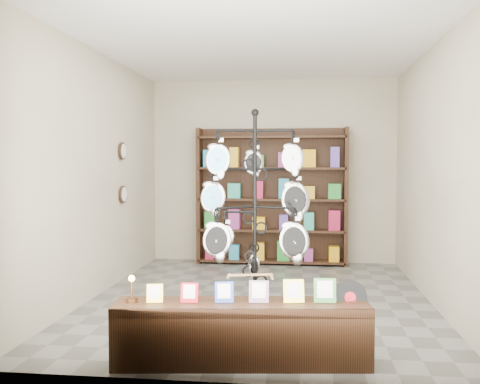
# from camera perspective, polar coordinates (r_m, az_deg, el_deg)

# --- Properties ---
(ground) EXTENTS (5.00, 5.00, 0.00)m
(ground) POSITION_cam_1_polar(r_m,az_deg,el_deg) (6.56, 2.12, -11.30)
(ground) COLOR slate
(ground) RESTS_ON ground
(room_envelope) EXTENTS (5.00, 5.00, 5.00)m
(room_envelope) POSITION_cam_1_polar(r_m,az_deg,el_deg) (6.36, 2.15, 5.08)
(room_envelope) COLOR beige
(room_envelope) RESTS_ON ground
(display_tree) EXTENTS (1.08, 0.99, 2.12)m
(display_tree) POSITION_cam_1_polar(r_m,az_deg,el_deg) (4.89, 1.60, -1.62)
(display_tree) COLOR black
(display_tree) RESTS_ON ground
(front_shelf) EXTENTS (2.09, 0.66, 0.73)m
(front_shelf) POSITION_cam_1_polar(r_m,az_deg,el_deg) (4.47, 0.17, -14.79)
(front_shelf) COLOR black
(front_shelf) RESTS_ON ground
(back_shelving) EXTENTS (2.42, 0.36, 2.20)m
(back_shelving) POSITION_cam_1_polar(r_m,az_deg,el_deg) (8.67, 3.39, -0.91)
(back_shelving) COLOR black
(back_shelving) RESTS_ON ground
(wall_clocks) EXTENTS (0.03, 0.24, 0.84)m
(wall_clocks) POSITION_cam_1_polar(r_m,az_deg,el_deg) (7.56, -12.40, 2.02)
(wall_clocks) COLOR black
(wall_clocks) RESTS_ON ground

